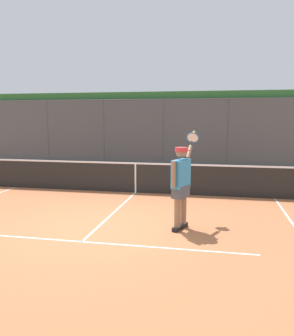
% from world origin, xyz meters
% --- Properties ---
extents(ground_plane, '(60.00, 60.00, 0.00)m').
position_xyz_m(ground_plane, '(0.00, 0.00, 0.00)').
color(ground_plane, '#B76B42').
extents(court_line_markings, '(8.47, 8.18, 0.01)m').
position_xyz_m(court_line_markings, '(0.00, 1.29, 0.00)').
color(court_line_markings, white).
rests_on(court_line_markings, ground).
extents(fence_backdrop, '(20.76, 1.37, 3.57)m').
position_xyz_m(fence_backdrop, '(-0.00, -9.97, 1.77)').
color(fence_backdrop, '#474C51').
rests_on(fence_backdrop, ground).
extents(tennis_net, '(10.88, 0.09, 1.07)m').
position_xyz_m(tennis_net, '(0.00, -3.59, 0.49)').
color(tennis_net, '#2D2D2D').
rests_on(tennis_net, ground).
extents(tennis_player, '(0.52, 1.43, 2.06)m').
position_xyz_m(tennis_player, '(-1.77, -0.26, 1.05)').
color(tennis_player, black).
rests_on(tennis_player, ground).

